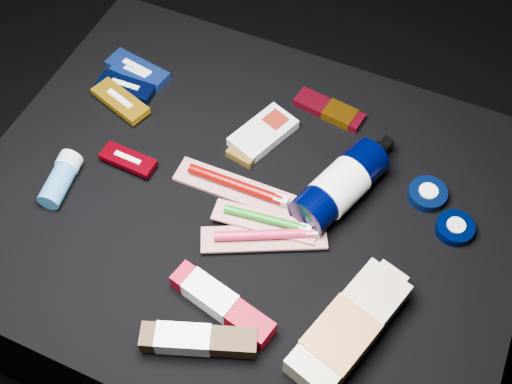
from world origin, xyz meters
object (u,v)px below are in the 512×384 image
at_px(lotion_bottle, 340,186).
at_px(deodorant_stick, 61,179).
at_px(toothpaste_carton_red, 218,301).
at_px(bodywash_bottle, 347,330).

relative_size(lotion_bottle, deodorant_stick, 2.21).
relative_size(deodorant_stick, toothpaste_carton_red, 0.58).
bearing_deg(lotion_bottle, deodorant_stick, -139.80).
bearing_deg(deodorant_stick, toothpaste_carton_red, -23.86).
xyz_separation_m(lotion_bottle, deodorant_stick, (-0.47, -0.18, -0.02)).
xyz_separation_m(lotion_bottle, toothpaste_carton_red, (-0.11, -0.28, -0.02)).
bearing_deg(toothpaste_carton_red, lotion_bottle, 81.95).
bearing_deg(lotion_bottle, bodywash_bottle, -47.89).
height_order(bodywash_bottle, deodorant_stick, bodywash_bottle).
bearing_deg(bodywash_bottle, deodorant_stick, -169.45).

